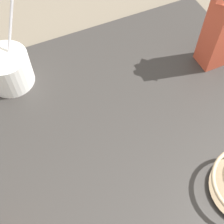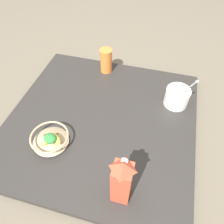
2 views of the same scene
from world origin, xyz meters
TOP-DOWN VIEW (x-y plane):
  - ground_plane at (0.00, 0.00)m, footprint 6.00×6.00m
  - countertop at (0.00, 0.00)m, footprint 0.98×0.98m
  - milk_carton at (-0.20, 0.36)m, footprint 0.07×0.07m
  - yogurt_tub at (-0.37, -0.22)m, footprint 0.13×0.15m

SIDE VIEW (x-z plane):
  - ground_plane at x=0.00m, z-range 0.00..0.00m
  - countertop at x=0.00m, z-range 0.00..0.04m
  - yogurt_tub at x=-0.37m, z-range -0.03..0.22m
  - milk_carton at x=-0.20m, z-range 0.04..0.31m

